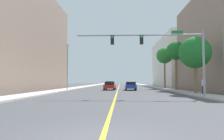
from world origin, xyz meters
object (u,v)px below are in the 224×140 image
Objects in this scene: street_lamp at (67,64)px; car_green at (110,85)px; pedestrian at (204,86)px; car_red at (110,86)px; traffic_signal_mast at (162,47)px; palm_near at (195,53)px; palm_mid at (176,51)px; palm_far at (164,56)px; car_blue at (131,86)px.

street_lamp is 1.65× the size of car_green.
car_red is at bearing 24.40° from pedestrian.
pedestrian is at bearing -30.04° from street_lamp.
pedestrian is (11.36, -21.55, 0.26)m from car_green.
traffic_signal_mast is 2.63× the size of car_green.
palm_mid is (0.15, 8.63, 1.45)m from palm_near.
palm_mid is 12.25m from car_red.
pedestrian is (17.74, -10.26, -3.26)m from street_lamp.
palm_mid reaches higher than palm_near.
palm_far is (0.08, 8.63, 0.39)m from palm_mid.
street_lamp is 0.91× the size of palm_far.
palm_mid is at bearing -47.83° from car_green.
palm_near is 0.80× the size of palm_far.
street_lamp is 4.25× the size of pedestrian.
palm_far is at bearing -16.40° from car_green.
car_red is 2.48× the size of pedestrian.
palm_mid is at bearing -0.81° from street_lamp.
car_blue is (-6.98, 10.51, -4.08)m from palm_near.
pedestrian is (0.35, -1.38, -3.79)m from palm_near.
traffic_signal_mast reaches higher than car_green.
pedestrian is (0.20, -10.01, -5.24)m from palm_mid.
palm_far reaches higher than car_blue.
street_lamp is (-12.54, 13.84, -0.43)m from traffic_signal_mast.
palm_mid is 1.69× the size of car_blue.
palm_near is at bearing -91.02° from palm_mid.
car_red is at bearing -149.90° from palm_far.
traffic_signal_mast is at bearing -78.11° from car_green.
palm_near is (4.85, 4.97, 0.10)m from traffic_signal_mast.
palm_far reaches higher than car_red.
car_green is 1.04× the size of car_red.
street_lamp is 19.65m from palm_far.
palm_mid reaches higher than car_green.
palm_mid reaches higher than car_blue.
palm_mid is at bearing 88.98° from palm_near.
street_lamp is at bearing 152.96° from palm_near.
car_green reaches higher than car_blue.
palm_mid reaches higher than street_lamp.
car_red is at bearing 109.47° from traffic_signal_mast.
palm_near reaches higher than car_blue.
palm_far reaches higher than palm_mid.
pedestrian reaches higher than car_green.
palm_near is 1.45× the size of car_green.
traffic_signal_mast is 1.59× the size of street_lamp.
car_blue is (-7.21, -6.74, -5.91)m from palm_far.
street_lamp is at bearing 132.16° from traffic_signal_mast.
pedestrian reaches higher than car_blue.
palm_far reaches higher than pedestrian.
palm_far reaches higher than street_lamp.
street_lamp reaches higher than car_red.
palm_mid is 1.71× the size of car_green.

